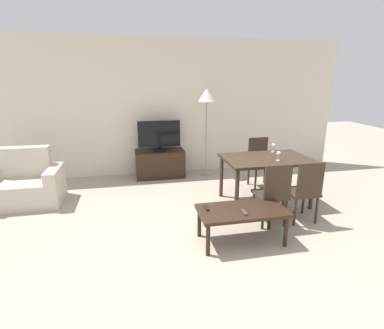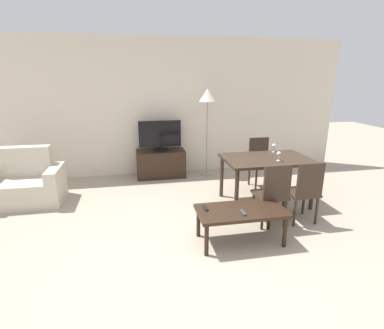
{
  "view_description": "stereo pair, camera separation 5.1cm",
  "coord_description": "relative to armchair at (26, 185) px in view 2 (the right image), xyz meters",
  "views": [
    {
      "loc": [
        -0.57,
        -2.65,
        1.98
      ],
      "look_at": [
        0.32,
        1.7,
        0.65
      ],
      "focal_mm": 28.0,
      "sensor_mm": 36.0,
      "label": 1
    },
    {
      "loc": [
        -0.52,
        -2.66,
        1.98
      ],
      "look_at": [
        0.32,
        1.7,
        0.65
      ],
      "focal_mm": 28.0,
      "sensor_mm": 36.0,
      "label": 2
    }
  ],
  "objects": [
    {
      "name": "armchair",
      "position": [
        0.0,
        0.0,
        0.0
      ],
      "size": [
        1.11,
        0.72,
        0.88
      ],
      "color": "beige",
      "rests_on": "ground_plane"
    },
    {
      "name": "dining_chair_far",
      "position": [
        3.98,
        0.01,
        0.19
      ],
      "size": [
        0.4,
        0.4,
        0.89
      ],
      "color": "#38281E",
      "rests_on": "ground_plane"
    },
    {
      "name": "dining_chair_near_right",
      "position": [
        3.98,
        -1.48,
        0.19
      ],
      "size": [
        0.4,
        0.4,
        0.89
      ],
      "color": "#38281E",
      "rests_on": "ground_plane"
    },
    {
      "name": "remote_primary",
      "position": [
        2.95,
        -1.9,
        0.14
      ],
      "size": [
        0.04,
        0.15,
        0.02
      ],
      "color": "#38383D",
      "rests_on": "coffee_table"
    },
    {
      "name": "tv_stand",
      "position": [
        2.24,
        0.88,
        -0.03
      ],
      "size": [
        0.96,
        0.46,
        0.54
      ],
      "color": "black",
      "rests_on": "ground_plane"
    },
    {
      "name": "remote_secondary",
      "position": [
        2.55,
        -1.69,
        0.14
      ],
      "size": [
        0.04,
        0.15,
        0.02
      ],
      "color": "black",
      "rests_on": "coffee_table"
    },
    {
      "name": "ground_plane",
      "position": [
        2.28,
        -2.25,
        -0.3
      ],
      "size": [
        18.0,
        18.0,
        0.0
      ],
      "primitive_type": "plane",
      "color": "tan"
    },
    {
      "name": "coffee_table",
      "position": [
        2.96,
        -1.79,
        0.08
      ],
      "size": [
        1.07,
        0.55,
        0.43
      ],
      "color": "black",
      "rests_on": "ground_plane"
    },
    {
      "name": "floor_lamp",
      "position": [
        3.17,
        0.83,
        1.21
      ],
      "size": [
        0.33,
        0.33,
        1.74
      ],
      "color": "gray",
      "rests_on": "ground_plane"
    },
    {
      "name": "wine_glass_center",
      "position": [
        4.01,
        -0.42,
        0.55
      ],
      "size": [
        0.07,
        0.07,
        0.15
      ],
      "color": "silver",
      "rests_on": "dining_table"
    },
    {
      "name": "dining_chair_near",
      "position": [
        3.52,
        -1.48,
        0.19
      ],
      "size": [
        0.4,
        0.4,
        0.89
      ],
      "color": "#38281E",
      "rests_on": "ground_plane"
    },
    {
      "name": "wine_glass_left",
      "position": [
        3.85,
        -0.93,
        0.55
      ],
      "size": [
        0.07,
        0.07,
        0.15
      ],
      "color": "silver",
      "rests_on": "dining_table"
    },
    {
      "name": "tv",
      "position": [
        2.24,
        0.88,
        0.54
      ],
      "size": [
        0.82,
        0.29,
        0.59
      ],
      "color": "black",
      "rests_on": "tv_stand"
    },
    {
      "name": "dining_table",
      "position": [
        3.75,
        -0.74,
        0.36
      ],
      "size": [
        1.33,
        0.87,
        0.75
      ],
      "color": "#38281E",
      "rests_on": "ground_plane"
    },
    {
      "name": "wall_back",
      "position": [
        2.28,
        1.18,
        1.05
      ],
      "size": [
        7.68,
        0.06,
        2.7
      ],
      "color": "beige",
      "rests_on": "ground_plane"
    }
  ]
}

